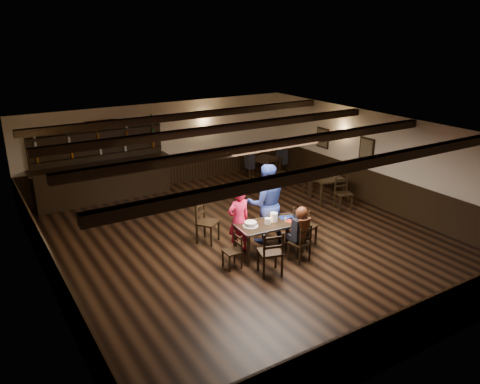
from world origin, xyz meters
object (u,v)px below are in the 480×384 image
chair_near_left (272,250)px  man_blue (266,204)px  chair_near_right (302,241)px  woman_pink (239,220)px  dining_table (269,227)px  bar_counter (103,176)px  cake (251,224)px

chair_near_left → man_blue: 1.72m
chair_near_right → woman_pink: size_ratio=0.54×
woman_pink → dining_table: bearing=137.8°
chair_near_left → chair_near_right: chair_near_left is taller
man_blue → dining_table: bearing=83.0°
man_blue → chair_near_left: bearing=80.5°
dining_table → bar_counter: bearing=111.1°
chair_near_right → cake: cake is taller
chair_near_right → man_blue: (-0.08, 1.30, 0.48)m
chair_near_left → woman_pink: bearing=90.0°
chair_near_left → man_blue: bearing=59.5°
chair_near_left → bar_counter: (-1.61, 6.43, 0.14)m
chair_near_left → cake: (0.09, 0.94, 0.21)m
cake → woman_pink: bearing=103.5°
dining_table → bar_counter: size_ratio=0.38×
chair_near_right → bar_counter: bearing=112.0°
woman_pink → cake: bearing=100.8°
dining_table → cake: bearing=169.8°
dining_table → chair_near_right: chair_near_right is taller
woman_pink → man_blue: man_blue is taller
chair_near_right → man_blue: bearing=93.6°
dining_table → cake: (-0.45, 0.08, 0.13)m
woman_pink → chair_near_right: bearing=126.2°
woman_pink → bar_counter: size_ratio=0.38×
dining_table → cake: cake is taller
dining_table → woman_pink: 0.71m
dining_table → chair_near_right: size_ratio=1.85×
chair_near_right → bar_counter: (-2.54, 6.28, 0.23)m
dining_table → man_blue: man_blue is taller
woman_pink → man_blue: 0.88m
chair_near_right → bar_counter: bar_counter is taller
woman_pink → bar_counter: (-1.61, 5.13, -0.06)m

